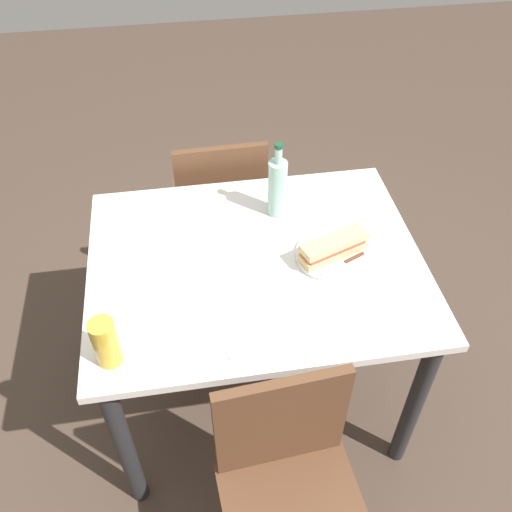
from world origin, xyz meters
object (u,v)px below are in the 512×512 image
(chair_far, at_px, (289,483))
(beer_glass, at_px, (106,342))
(baguette_sandwich_near, at_px, (334,247))
(water_bottle, at_px, (277,187))
(knife_near, at_px, (345,262))
(chair_near, at_px, (221,205))
(plate_near, at_px, (332,256))
(dining_table, at_px, (256,284))

(chair_far, distance_m, beer_glass, 0.66)
(baguette_sandwich_near, bearing_deg, water_bottle, -61.23)
(chair_far, bearing_deg, knife_near, -117.23)
(chair_near, xyz_separation_m, beer_glass, (0.41, 0.97, 0.35))
(chair_near, distance_m, plate_near, 0.79)
(dining_table, distance_m, beer_glass, 0.60)
(chair_near, relative_size, beer_glass, 5.50)
(knife_near, distance_m, beer_glass, 0.80)
(knife_near, bearing_deg, water_bottle, -60.71)
(dining_table, bearing_deg, chair_near, -84.70)
(chair_near, height_order, water_bottle, water_bottle)
(chair_near, xyz_separation_m, baguette_sandwich_near, (-0.31, 0.66, 0.32))
(baguette_sandwich_near, relative_size, water_bottle, 0.84)
(chair_near, bearing_deg, baguette_sandwich_near, 115.30)
(dining_table, xyz_separation_m, chair_near, (0.06, -0.64, -0.16))
(plate_near, bearing_deg, water_bottle, -61.23)
(chair_far, height_order, water_bottle, water_bottle)
(dining_table, bearing_deg, beer_glass, 34.89)
(dining_table, xyz_separation_m, plate_near, (-0.26, 0.03, 0.13))
(dining_table, height_order, beer_glass, beer_glass)
(plate_near, bearing_deg, baguette_sandwich_near, -90.00)
(dining_table, relative_size, chair_near, 1.27)
(dining_table, distance_m, baguette_sandwich_near, 0.31)
(knife_near, xyz_separation_m, water_bottle, (0.17, -0.31, 0.10))
(knife_near, bearing_deg, baguette_sandwich_near, -57.94)
(water_bottle, relative_size, beer_glass, 1.85)
(chair_near, xyz_separation_m, knife_near, (-0.34, 0.71, 0.29))
(chair_near, bearing_deg, chair_far, 92.36)
(plate_near, distance_m, water_bottle, 0.31)
(baguette_sandwich_near, xyz_separation_m, water_bottle, (0.14, -0.26, 0.07))
(dining_table, height_order, chair_far, chair_far)
(dining_table, bearing_deg, knife_near, 165.58)
(baguette_sandwich_near, bearing_deg, beer_glass, 22.60)
(chair_far, height_order, knife_near, chair_far)
(plate_near, relative_size, baguette_sandwich_near, 1.01)
(chair_far, bearing_deg, chair_near, -87.64)
(plate_near, bearing_deg, knife_near, 122.06)
(dining_table, xyz_separation_m, beer_glass, (0.47, 0.33, 0.20))
(knife_near, bearing_deg, beer_glass, 18.60)
(baguette_sandwich_near, bearing_deg, plate_near, 90.00)
(dining_table, height_order, chair_near, chair_near)
(dining_table, relative_size, beer_glass, 7.00)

